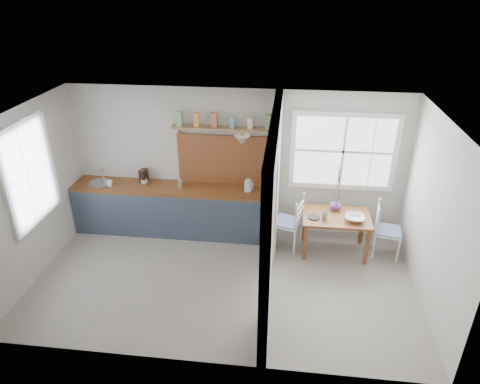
# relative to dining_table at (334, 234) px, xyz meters

# --- Properties ---
(floor) EXTENTS (5.80, 3.20, 0.01)m
(floor) POSITION_rel_dining_table_xyz_m (-1.73, -0.99, -0.35)
(floor) COLOR gray
(floor) RESTS_ON ground
(ceiling) EXTENTS (5.80, 3.20, 0.01)m
(ceiling) POSITION_rel_dining_table_xyz_m (-1.73, -0.99, 2.25)
(ceiling) COLOR beige
(ceiling) RESTS_ON walls
(walls) EXTENTS (5.81, 3.21, 2.60)m
(walls) POSITION_rel_dining_table_xyz_m (-1.73, -0.99, 0.95)
(walls) COLOR beige
(walls) RESTS_ON floor
(partition) EXTENTS (0.12, 3.20, 2.60)m
(partition) POSITION_rel_dining_table_xyz_m (-1.03, -0.93, 1.11)
(partition) COLOR beige
(partition) RESTS_ON floor
(kitchen_window) EXTENTS (0.10, 1.16, 1.50)m
(kitchen_window) POSITION_rel_dining_table_xyz_m (-4.60, -0.99, 1.30)
(kitchen_window) COLOR white
(kitchen_window) RESTS_ON walls
(nook_window) EXTENTS (1.76, 0.10, 1.30)m
(nook_window) POSITION_rel_dining_table_xyz_m (0.07, 0.57, 1.25)
(nook_window) COLOR white
(nook_window) RESTS_ON walls
(counter) EXTENTS (3.50, 0.60, 0.90)m
(counter) POSITION_rel_dining_table_xyz_m (-2.86, 0.34, 0.11)
(counter) COLOR brown
(counter) RESTS_ON floor
(sink) EXTENTS (0.40, 0.40, 0.02)m
(sink) POSITION_rel_dining_table_xyz_m (-4.16, 0.31, 0.54)
(sink) COLOR #AEB2BD
(sink) RESTS_ON counter
(backsplash) EXTENTS (1.65, 0.03, 0.90)m
(backsplash) POSITION_rel_dining_table_xyz_m (-1.94, 0.59, 1.00)
(backsplash) COLOR brown
(backsplash) RESTS_ON walls
(shelf) EXTENTS (1.75, 0.20, 0.21)m
(shelf) POSITION_rel_dining_table_xyz_m (-1.94, 0.50, 1.65)
(shelf) COLOR #AD7B52
(shelf) RESTS_ON walls
(pendant_lamp) EXTENTS (0.26, 0.26, 0.16)m
(pendant_lamp) POSITION_rel_dining_table_xyz_m (-1.58, 0.16, 1.53)
(pendant_lamp) COLOR beige
(pendant_lamp) RESTS_ON ceiling
(utensil_rail) EXTENTS (0.02, 0.50, 0.02)m
(utensil_rail) POSITION_rel_dining_table_xyz_m (-1.12, -0.09, 1.10)
(utensil_rail) COLOR #AEB2BD
(utensil_rail) RESTS_ON partition
(dining_table) EXTENTS (1.11, 0.74, 0.69)m
(dining_table) POSITION_rel_dining_table_xyz_m (0.00, 0.00, 0.00)
(dining_table) COLOR brown
(dining_table) RESTS_ON floor
(chair_left) EXTENTS (0.56, 0.56, 0.97)m
(chair_left) POSITION_rel_dining_table_xyz_m (-0.80, 0.07, 0.14)
(chair_left) COLOR silver
(chair_left) RESTS_ON floor
(chair_right) EXTENTS (0.49, 0.49, 0.93)m
(chair_right) POSITION_rel_dining_table_xyz_m (0.86, 0.02, 0.12)
(chair_right) COLOR silver
(chair_right) RESTS_ON floor
(kettle) EXTENTS (0.21, 0.19, 0.21)m
(kettle) POSITION_rel_dining_table_xyz_m (-1.50, 0.33, 0.66)
(kettle) COLOR silver
(kettle) RESTS_ON counter
(mug_a) EXTENTS (0.13, 0.13, 0.10)m
(mug_a) POSITION_rel_dining_table_xyz_m (-3.93, 0.21, 0.61)
(mug_a) COLOR white
(mug_a) RESTS_ON counter
(mug_b) EXTENTS (0.13, 0.13, 0.09)m
(mug_b) POSITION_rel_dining_table_xyz_m (-3.36, 0.37, 0.60)
(mug_b) COLOR silver
(mug_b) RESTS_ON counter
(knife_block) EXTENTS (0.14, 0.17, 0.24)m
(knife_block) POSITION_rel_dining_table_xyz_m (-3.39, 0.47, 0.67)
(knife_block) COLOR black
(knife_block) RESTS_ON counter
(jar) EXTENTS (0.10, 0.10, 0.15)m
(jar) POSITION_rel_dining_table_xyz_m (-2.68, 0.31, 0.63)
(jar) COLOR gray
(jar) RESTS_ON counter
(towel_magenta) EXTENTS (0.02, 0.03, 0.58)m
(towel_magenta) POSITION_rel_dining_table_xyz_m (-1.15, -0.01, -0.07)
(towel_magenta) COLOR #D53C73
(towel_magenta) RESTS_ON counter
(towel_orange) EXTENTS (0.02, 0.03, 0.55)m
(towel_orange) POSITION_rel_dining_table_xyz_m (-1.15, -0.03, -0.10)
(towel_orange) COLOR #C64703
(towel_orange) RESTS_ON counter
(bowl) EXTENTS (0.36, 0.36, 0.08)m
(bowl) POSITION_rel_dining_table_xyz_m (0.28, -0.10, 0.38)
(bowl) COLOR silver
(bowl) RESTS_ON dining_table
(table_cup) EXTENTS (0.12, 0.12, 0.10)m
(table_cup) POSITION_rel_dining_table_xyz_m (-0.20, -0.12, 0.40)
(table_cup) COLOR gray
(table_cup) RESTS_ON dining_table
(plate) EXTENTS (0.25, 0.25, 0.02)m
(plate) POSITION_rel_dining_table_xyz_m (-0.37, -0.10, 0.35)
(plate) COLOR black
(plate) RESTS_ON dining_table
(vase) EXTENTS (0.22, 0.22, 0.20)m
(vase) POSITION_rel_dining_table_xyz_m (-0.00, 0.22, 0.44)
(vase) COLOR #663D7F
(vase) RESTS_ON dining_table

